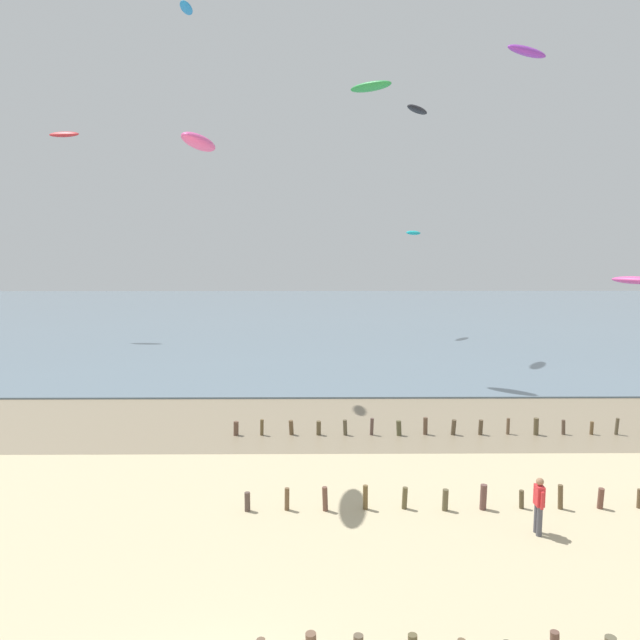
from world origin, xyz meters
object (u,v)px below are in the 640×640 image
object	(u,v)px
kite_aloft_1	(637,280)
kite_aloft_5	(186,8)
kite_aloft_7	(413,233)
kite_aloft_9	(64,134)
kite_aloft_3	(371,87)
person_mid_beach	(539,504)
kite_aloft_6	(527,51)
kite_aloft_8	(417,110)
kite_aloft_4	(199,142)

from	to	relation	value
kite_aloft_1	kite_aloft_5	bearing A→B (deg)	56.75
kite_aloft_7	kite_aloft_9	xyz separation A→B (m)	(-30.44, 0.03, 8.42)
kite_aloft_3	kite_aloft_1	bearing A→B (deg)	-137.49
person_mid_beach	kite_aloft_9	world-z (taller)	kite_aloft_9
kite_aloft_6	kite_aloft_8	size ratio (longest dim) A/B	1.03
kite_aloft_7	kite_aloft_8	size ratio (longest dim) A/B	0.78
kite_aloft_1	kite_aloft_3	world-z (taller)	kite_aloft_3
kite_aloft_3	kite_aloft_7	bearing A→B (deg)	-69.41
kite_aloft_6	kite_aloft_3	bearing A→B (deg)	-55.94
kite_aloft_4	kite_aloft_8	bearing A→B (deg)	158.17
person_mid_beach	kite_aloft_9	xyz separation A→B (m)	(-28.21, 36.81, 16.76)
kite_aloft_6	kite_aloft_7	size ratio (longest dim) A/B	1.32
person_mid_beach	kite_aloft_3	xyz separation A→B (m)	(-3.16, 20.81, 16.81)
kite_aloft_4	kite_aloft_6	distance (m)	21.09
kite_aloft_5	kite_aloft_8	distance (m)	17.66
kite_aloft_6	kite_aloft_8	bearing A→B (deg)	-101.84
kite_aloft_3	kite_aloft_4	xyz separation A→B (m)	(-7.38, -15.91, -5.82)
kite_aloft_4	kite_aloft_6	size ratio (longest dim) A/B	0.95
kite_aloft_4	kite_aloft_7	distance (m)	34.44
kite_aloft_7	kite_aloft_8	xyz separation A→B (m)	(-1.36, -8.82, 8.66)
kite_aloft_3	kite_aloft_5	world-z (taller)	kite_aloft_5
kite_aloft_4	kite_aloft_8	size ratio (longest dim) A/B	0.98
kite_aloft_3	kite_aloft_9	world-z (taller)	kite_aloft_9
person_mid_beach	kite_aloft_8	bearing A→B (deg)	88.22
kite_aloft_1	kite_aloft_9	size ratio (longest dim) A/B	1.18
kite_aloft_6	kite_aloft_9	distance (m)	38.50
kite_aloft_1	person_mid_beach	bearing A→B (deg)	106.53
kite_aloft_8	kite_aloft_7	bearing A→B (deg)	23.32
person_mid_beach	kite_aloft_5	distance (m)	30.60
kite_aloft_7	kite_aloft_1	bearing A→B (deg)	-103.86
kite_aloft_5	person_mid_beach	bearing A→B (deg)	-145.26
kite_aloft_5	kite_aloft_9	world-z (taller)	kite_aloft_5
kite_aloft_1	kite_aloft_7	bearing A→B (deg)	-1.42
kite_aloft_1	kite_aloft_6	world-z (taller)	kite_aloft_6
kite_aloft_5	kite_aloft_8	world-z (taller)	kite_aloft_5
kite_aloft_1	kite_aloft_3	size ratio (longest dim) A/B	1.09
kite_aloft_6	kite_aloft_1	bearing A→B (deg)	172.17
kite_aloft_6	kite_aloft_7	bearing A→B (deg)	-115.11
kite_aloft_5	kite_aloft_1	bearing A→B (deg)	-84.71
kite_aloft_9	kite_aloft_1	bearing A→B (deg)	-12.72
kite_aloft_7	kite_aloft_8	bearing A→B (deg)	-151.45
kite_aloft_3	kite_aloft_7	distance (m)	18.86
person_mid_beach	kite_aloft_8	xyz separation A→B (m)	(0.87, 27.96, 17.00)
kite_aloft_6	kite_aloft_8	distance (m)	11.37
kite_aloft_9	kite_aloft_5	bearing A→B (deg)	-44.86
kite_aloft_5	kite_aloft_3	bearing A→B (deg)	-78.63
kite_aloft_4	kite_aloft_8	world-z (taller)	kite_aloft_8
kite_aloft_1	kite_aloft_8	world-z (taller)	kite_aloft_8
kite_aloft_1	kite_aloft_6	xyz separation A→B (m)	(-9.25, -4.41, 12.71)
person_mid_beach	kite_aloft_4	bearing A→B (deg)	155.05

